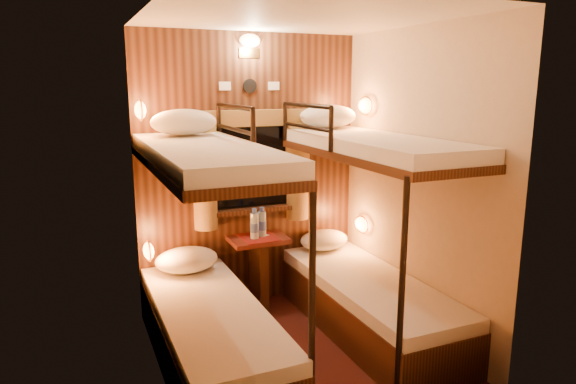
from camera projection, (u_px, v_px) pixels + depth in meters
name	position (u px, v px, depth m)	size (l,w,h in m)	color
floor	(298.00, 351.00, 3.86)	(2.10, 2.10, 0.00)	#3A110F
ceiling	(300.00, 17.00, 3.36)	(2.10, 2.10, 0.00)	silver
wall_back	(250.00, 172.00, 4.55)	(2.40, 2.40, 0.00)	#C6B293
wall_front	(383.00, 234.00, 2.67)	(2.40, 2.40, 0.00)	#C6B293
wall_left	(155.00, 209.00, 3.22)	(2.40, 2.40, 0.00)	#C6B293
wall_right	(415.00, 184.00, 4.00)	(2.40, 2.40, 0.00)	#C6B293
back_panel	(250.00, 172.00, 4.54)	(2.00, 0.03, 2.40)	black
bunk_left	(210.00, 291.00, 3.55)	(0.72, 1.90, 1.82)	black
bunk_right	(369.00, 266.00, 4.06)	(0.72, 1.90, 1.82)	black
window	(252.00, 175.00, 4.52)	(1.00, 0.12, 0.79)	black
curtains	(253.00, 166.00, 4.47)	(1.10, 0.22, 1.00)	brown
back_fixtures	(250.00, 50.00, 4.29)	(0.54, 0.09, 0.48)	black
reading_lamps	(264.00, 174.00, 4.23)	(2.00, 0.20, 1.25)	orange
table	(259.00, 263.00, 4.54)	(0.50, 0.34, 0.66)	#501C12
bottle_left	(262.00, 224.00, 4.50)	(0.08, 0.08, 0.26)	#99BFE5
bottle_right	(254.00, 226.00, 4.43)	(0.08, 0.08, 0.27)	#99BFE5
sachet_a	(264.00, 236.00, 4.53)	(0.08, 0.06, 0.01)	silver
sachet_b	(258.00, 234.00, 4.57)	(0.08, 0.06, 0.01)	silver
pillow_lower_left	(187.00, 260.00, 4.19)	(0.51, 0.37, 0.20)	silver
pillow_lower_right	(324.00, 240.00, 4.77)	(0.46, 0.33, 0.18)	silver
pillow_upper_left	(184.00, 122.00, 3.86)	(0.50, 0.36, 0.20)	silver
pillow_upper_right	(328.00, 116.00, 4.49)	(0.52, 0.37, 0.20)	silver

